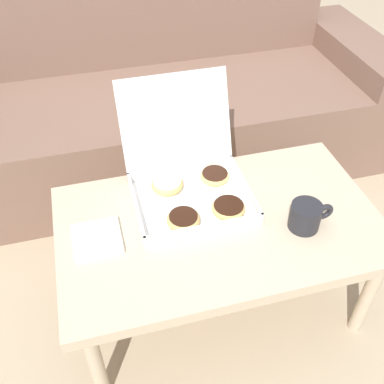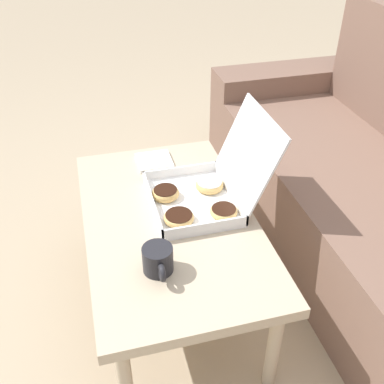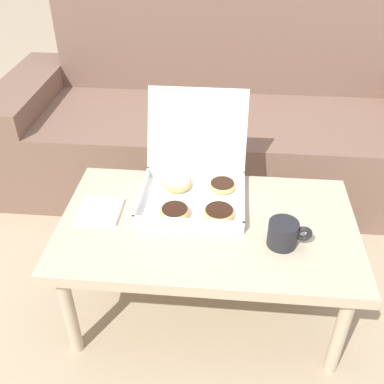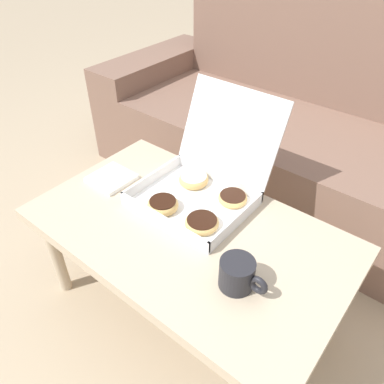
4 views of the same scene
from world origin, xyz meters
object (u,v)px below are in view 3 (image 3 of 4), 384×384
at_px(coffee_table, 207,232).
at_px(coffee_mug, 284,234).
at_px(couch, 219,123).
at_px(pastry_box, 195,183).

distance_m(coffee_table, coffee_mug, 0.27).
xyz_separation_m(couch, coffee_table, (0.00, -0.95, 0.07)).
height_order(pastry_box, coffee_mug, pastry_box).
bearing_deg(coffee_table, coffee_mug, -19.53).
height_order(couch, coffee_mug, couch).
relative_size(coffee_table, coffee_mug, 7.23).
xyz_separation_m(couch, pastry_box, (-0.06, -0.80, 0.17)).
bearing_deg(coffee_mug, pastry_box, 142.13).
bearing_deg(pastry_box, coffee_table, -69.02).
bearing_deg(couch, coffee_table, -90.00).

